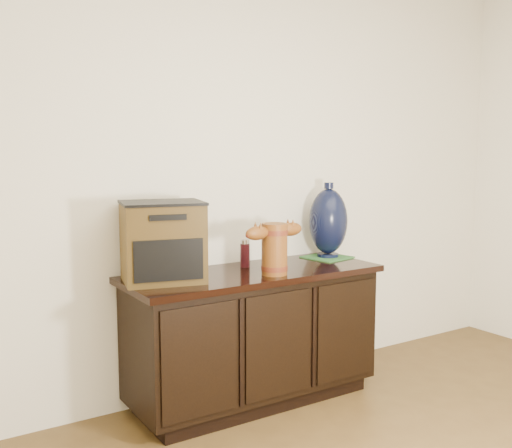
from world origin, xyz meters
TOP-DOWN VIEW (x-y plane):
  - sideboard at (0.00, 2.23)m, footprint 1.46×0.56m
  - terracotta_vessel at (0.04, 2.08)m, footprint 0.40×0.16m
  - tv_radio at (-0.53, 2.26)m, footprint 0.47×0.41m
  - green_mat at (0.61, 2.32)m, footprint 0.29×0.29m
  - lamp_base at (0.61, 2.32)m, footprint 0.28×0.28m
  - spray_can at (0.02, 2.34)m, footprint 0.05×0.05m

SIDE VIEW (x-z plane):
  - sideboard at x=0.00m, z-range 0.01..0.76m
  - green_mat at x=0.61m, z-range 0.76..0.76m
  - spray_can at x=0.02m, z-range 0.75..0.91m
  - terracotta_vessel at x=0.04m, z-range 0.77..1.05m
  - tv_radio at x=-0.53m, z-range 0.75..1.17m
  - lamp_base at x=0.61m, z-range 0.75..1.21m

